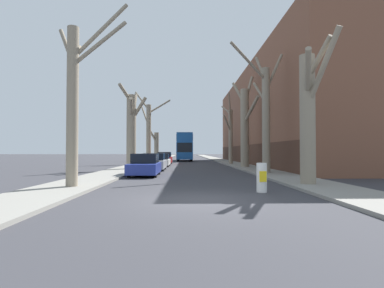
# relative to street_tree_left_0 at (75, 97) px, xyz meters

# --- Properties ---
(ground_plane) EXTENTS (300.00, 300.00, 0.00)m
(ground_plane) POSITION_rel_street_tree_left_0_xyz_m (5.08, -3.11, -3.90)
(ground_plane) COLOR #333338
(sidewalk_left) EXTENTS (2.65, 120.00, 0.12)m
(sidewalk_left) POSITION_rel_street_tree_left_0_xyz_m (-0.38, 46.89, -3.84)
(sidewalk_left) COLOR gray
(sidewalk_left) RESTS_ON ground
(sidewalk_right) EXTENTS (2.65, 120.00, 0.12)m
(sidewalk_right) POSITION_rel_street_tree_left_0_xyz_m (10.54, 46.89, -3.84)
(sidewalk_right) COLOR gray
(sidewalk_right) RESTS_ON ground
(building_facade_right) EXTENTS (10.08, 40.58, 11.54)m
(building_facade_right) POSITION_rel_street_tree_left_0_xyz_m (16.86, 24.67, 1.86)
(building_facade_right) COLOR brown
(building_facade_right) RESTS_ON ground
(street_tree_left_0) EXTENTS (3.00, 2.10, 8.34)m
(street_tree_left_0) POSITION_rel_street_tree_left_0_xyz_m (0.00, 0.00, 0.00)
(street_tree_left_0) COLOR gray
(street_tree_left_0) RESTS_ON ground
(street_tree_left_1) EXTENTS (2.23, 3.98, 7.11)m
(street_tree_left_1) POSITION_rel_street_tree_left_0_xyz_m (0.10, 12.59, -0.36)
(street_tree_left_1) COLOR gray
(street_tree_left_1) RESTS_ON ground
(street_tree_left_2) EXTENTS (4.34, 2.04, 8.89)m
(street_tree_left_2) POSITION_rel_street_tree_left_0_xyz_m (0.13, 24.06, 0.20)
(street_tree_left_2) COLOR gray
(street_tree_left_2) RESTS_ON ground
(street_tree_left_3) EXTENTS (1.91, 4.14, 5.25)m
(street_tree_left_3) POSITION_rel_street_tree_left_0_xyz_m (-0.10, 35.29, -1.30)
(street_tree_left_3) COLOR gray
(street_tree_left_3) RESTS_ON ground
(street_tree_right_0) EXTENTS (1.60, 3.45, 6.62)m
(street_tree_right_0) POSITION_rel_street_tree_left_0_xyz_m (10.21, 0.63, -0.54)
(street_tree_right_0) COLOR gray
(street_tree_right_0) RESTS_ON ground
(street_tree_right_1) EXTENTS (4.13, 3.26, 8.64)m
(street_tree_right_1) POSITION_rel_street_tree_left_0_xyz_m (10.18, 7.87, 0.31)
(street_tree_right_1) COLOR gray
(street_tree_right_1) RESTS_ON ground
(street_tree_right_2) EXTENTS (2.26, 5.12, 9.11)m
(street_tree_right_2) POSITION_rel_street_tree_left_0_xyz_m (10.27, 15.37, 0.25)
(street_tree_right_2) COLOR gray
(street_tree_right_2) RESTS_ON ground
(street_tree_right_3) EXTENTS (1.31, 3.68, 8.22)m
(street_tree_right_3) POSITION_rel_street_tree_left_0_xyz_m (9.96, 22.63, -0.26)
(street_tree_right_3) COLOR gray
(street_tree_right_3) RESTS_ON ground
(double_decker_bus) EXTENTS (2.49, 10.74, 4.39)m
(double_decker_bus) POSITION_rel_street_tree_left_0_xyz_m (4.52, 36.70, -1.40)
(double_decker_bus) COLOR #19519E
(double_decker_bus) RESTS_ON ground
(parked_car_0) EXTENTS (1.78, 3.99, 1.43)m
(parked_car_0) POSITION_rel_street_tree_left_0_xyz_m (2.05, 6.62, -3.22)
(parked_car_0) COLOR navy
(parked_car_0) RESTS_ON ground
(parked_car_1) EXTENTS (1.83, 4.32, 1.43)m
(parked_car_1) POSITION_rel_street_tree_left_0_xyz_m (2.05, 12.30, -3.22)
(parked_car_1) COLOR #9EA3AD
(parked_car_1) RESTS_ON ground
(parked_car_2) EXTENTS (1.90, 4.42, 1.30)m
(parked_car_2) POSITION_rel_street_tree_left_0_xyz_m (2.05, 18.64, -3.27)
(parked_car_2) COLOR silver
(parked_car_2) RESTS_ON ground
(parked_car_3) EXTENTS (1.79, 3.92, 1.48)m
(parked_car_3) POSITION_rel_street_tree_left_0_xyz_m (2.05, 24.34, -3.20)
(parked_car_3) COLOR maroon
(parked_car_3) RESTS_ON ground
(traffic_bollard) EXTENTS (0.39, 0.41, 1.13)m
(traffic_bollard) POSITION_rel_street_tree_left_0_xyz_m (7.60, -1.18, -3.33)
(traffic_bollard) COLOR white
(traffic_bollard) RESTS_ON ground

